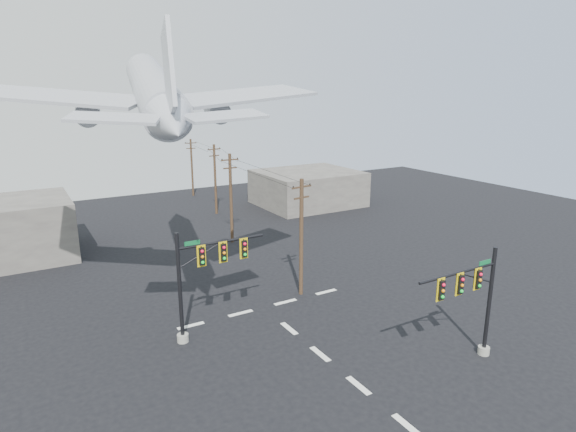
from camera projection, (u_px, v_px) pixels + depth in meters
ground at (359, 386)px, 28.04m from camera, size 120.00×120.00×0.00m
lane_markings at (309, 345)px, 32.49m from camera, size 14.00×21.20×0.01m
signal_mast_near at (474, 301)px, 29.50m from camera, size 6.69×0.81×7.34m
signal_mast_far at (202, 278)px, 32.50m from camera, size 6.61×0.86×7.79m
utility_pole_a at (301, 236)px, 39.28m from camera, size 1.97×0.45×9.86m
utility_pole_b at (231, 197)px, 53.05m from camera, size 2.03×0.34×10.01m
utility_pole_c at (215, 178)px, 65.41m from camera, size 1.95×0.50×9.59m
utility_pole_d at (192, 166)px, 76.77m from camera, size 1.89×0.31×9.12m
power_lines at (226, 157)px, 56.88m from camera, size 7.06×41.70×0.58m
airliner at (153, 90)px, 33.13m from camera, size 23.83×25.37×6.89m
building_right at (308, 188)px, 71.52m from camera, size 14.00×12.00×5.00m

